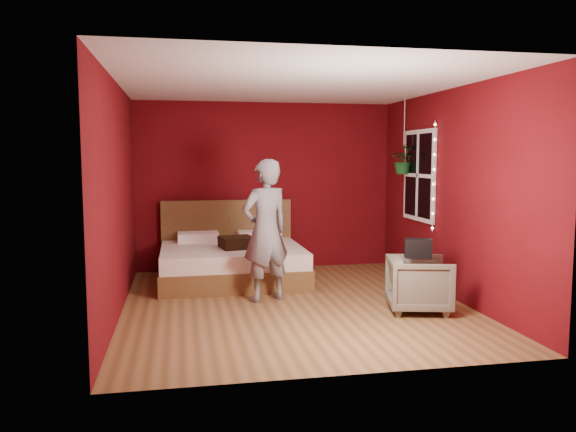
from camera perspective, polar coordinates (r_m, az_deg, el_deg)
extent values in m
plane|color=brown|center=(6.82, 0.59, -8.91)|extent=(4.50, 4.50, 0.00)
cube|color=#5E0910|center=(8.83, -2.32, 3.05)|extent=(4.00, 0.02, 2.60)
cube|color=#5E0910|center=(4.42, 6.44, 0.03)|extent=(4.00, 0.02, 2.60)
cube|color=#5E0910|center=(6.51, -17.01, 1.72)|extent=(0.02, 4.50, 2.60)
cube|color=#5E0910|center=(7.28, 16.32, 2.17)|extent=(0.02, 4.50, 2.60)
cube|color=silver|center=(6.65, 0.61, 13.39)|extent=(4.00, 4.50, 0.02)
cube|color=white|center=(8.06, 13.18, 4.03)|extent=(0.04, 0.97, 1.27)
cube|color=black|center=(8.06, 13.08, 4.03)|extent=(0.02, 0.85, 1.15)
cube|color=white|center=(8.05, 13.05, 4.03)|extent=(0.03, 0.05, 1.15)
cube|color=white|center=(8.05, 13.05, 4.03)|extent=(0.03, 0.85, 0.05)
cylinder|color=silver|center=(7.57, 14.59, 3.88)|extent=(0.01, 0.01, 1.45)
sphere|color=#FFF2CC|center=(7.63, 14.46, -1.20)|extent=(0.04, 0.04, 0.04)
sphere|color=#FFF2CC|center=(7.60, 14.50, 0.25)|extent=(0.04, 0.04, 0.04)
sphere|color=#FFF2CC|center=(7.59, 14.54, 1.69)|extent=(0.04, 0.04, 0.04)
sphere|color=#FFF2CC|center=(7.58, 14.57, 3.15)|extent=(0.04, 0.04, 0.04)
sphere|color=#FFF2CC|center=(7.57, 14.61, 4.61)|extent=(0.04, 0.04, 0.04)
sphere|color=#FFF2CC|center=(7.57, 14.65, 6.07)|extent=(0.04, 0.04, 0.04)
sphere|color=#FFF2CC|center=(7.57, 14.69, 7.52)|extent=(0.04, 0.04, 0.04)
sphere|color=#FFF2CC|center=(7.58, 14.73, 8.98)|extent=(0.04, 0.04, 0.04)
cube|color=brown|center=(8.01, -5.70, -5.67)|extent=(1.99, 1.69, 0.28)
cube|color=silver|center=(7.96, -5.72, -3.91)|extent=(1.95, 1.66, 0.22)
cube|color=brown|center=(8.73, -6.21, -1.98)|extent=(1.99, 0.08, 1.10)
cube|color=white|center=(8.47, -9.10, -2.13)|extent=(0.60, 0.38, 0.14)
cube|color=white|center=(8.54, -3.08, -1.99)|extent=(0.60, 0.38, 0.14)
imported|color=slate|center=(6.83, -2.29, -1.49)|extent=(0.74, 0.63, 1.73)
imported|color=#6B6654|center=(6.61, 13.19, -6.75)|extent=(0.83, 0.81, 0.63)
cube|color=black|center=(6.49, 13.07, -3.20)|extent=(0.33, 0.23, 0.21)
cube|color=black|center=(7.82, -5.20, -2.69)|extent=(0.52, 0.52, 0.16)
cylinder|color=silver|center=(8.36, 11.75, 9.33)|extent=(0.01, 0.01, 0.69)
imported|color=#164F17|center=(8.34, 11.67, 5.58)|extent=(0.46, 0.43, 0.41)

